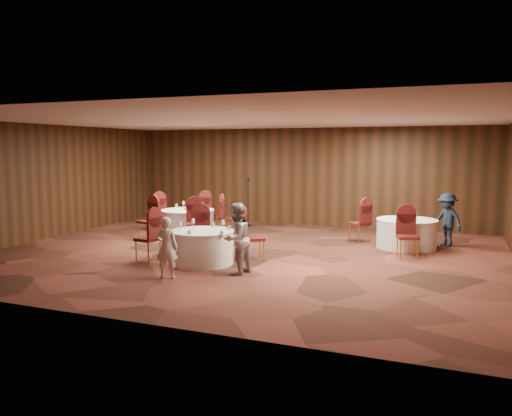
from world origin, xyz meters
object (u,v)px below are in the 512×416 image
at_px(mic_stand, 248,212).
at_px(table_main, 202,247).
at_px(woman_a, 167,247).
at_px(table_left, 188,222).
at_px(woman_b, 236,239).
at_px(table_right, 406,233).
at_px(man_c, 447,220).

bearing_deg(mic_stand, table_main, -77.95).
bearing_deg(table_main, woman_a, -93.28).
height_order(table_main, mic_stand, mic_stand).
distance_m(table_left, woman_b, 4.95).
xyz_separation_m(table_left, table_right, (6.17, 0.30, 0.00)).
height_order(table_main, woman_a, woman_a).
relative_size(woman_b, man_c, 1.04).
distance_m(mic_stand, woman_b, 6.39).
xyz_separation_m(table_left, man_c, (7.11, 0.95, 0.32)).
distance_m(table_left, woman_a, 4.98).
bearing_deg(woman_a, woman_b, -159.76).
height_order(table_right, mic_stand, mic_stand).
distance_m(mic_stand, man_c, 6.26).
bearing_deg(mic_stand, woman_a, -80.90).
bearing_deg(man_c, mic_stand, -152.23).
xyz_separation_m(table_right, man_c, (0.94, 0.65, 0.32)).
bearing_deg(woman_b, mic_stand, -147.43).
relative_size(table_right, mic_stand, 0.98).
height_order(mic_stand, man_c, mic_stand).
xyz_separation_m(mic_stand, woman_a, (1.08, -6.77, 0.16)).
distance_m(table_main, man_c, 6.47).
height_order(table_left, woman_b, woman_b).
bearing_deg(mic_stand, man_c, -11.95).
bearing_deg(table_left, woman_a, -65.32).
bearing_deg(woman_b, table_left, -127.09).
distance_m(table_left, mic_stand, 2.46).
distance_m(table_left, man_c, 7.18).
distance_m(table_right, woman_b, 5.01).
height_order(mic_stand, woman_b, mic_stand).
bearing_deg(table_left, table_main, -55.96).
height_order(table_main, table_left, same).
bearing_deg(woman_a, table_main, -107.47).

